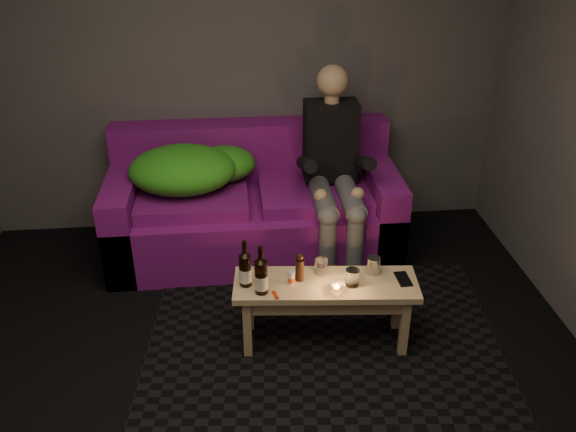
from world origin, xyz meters
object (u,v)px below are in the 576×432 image
object	(u,v)px
sofa	(254,208)
steel_cup	(373,265)
beer_bottle_a	(245,269)
coffee_table	(325,293)
beer_bottle_b	(261,276)
person	(334,166)

from	to	relation	value
sofa	steel_cup	world-z (taller)	sofa
sofa	beer_bottle_a	bearing A→B (deg)	-94.84
coffee_table	steel_cup	bearing A→B (deg)	12.97
beer_bottle_a	steel_cup	world-z (taller)	beer_bottle_a
steel_cup	coffee_table	bearing A→B (deg)	-167.03
beer_bottle_b	steel_cup	size ratio (longest dim) A/B	2.81
beer_bottle_a	beer_bottle_b	world-z (taller)	beer_bottle_b
coffee_table	beer_bottle_a	xyz separation A→B (m)	(-0.47, 0.02, 0.19)
beer_bottle_b	beer_bottle_a	bearing A→B (deg)	136.16
person	beer_bottle_b	size ratio (longest dim) A/B	4.62
sofa	beer_bottle_a	xyz separation A→B (m)	(-0.10, -1.16, 0.22)
person	steel_cup	bearing A→B (deg)	-84.17
sofa	person	bearing A→B (deg)	-16.78
sofa	beer_bottle_b	size ratio (longest dim) A/B	6.93
sofa	coffee_table	distance (m)	1.24
coffee_table	steel_cup	xyz separation A→B (m)	(0.30, 0.07, 0.13)
person	beer_bottle_a	xyz separation A→B (m)	(-0.67, -0.99, -0.18)
sofa	steel_cup	size ratio (longest dim) A/B	19.47
sofa	coffee_table	bearing A→B (deg)	-72.51
person	steel_cup	distance (m)	0.97
person	coffee_table	xyz separation A→B (m)	(-0.20, -1.01, -0.37)
beer_bottle_b	coffee_table	bearing A→B (deg)	9.32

